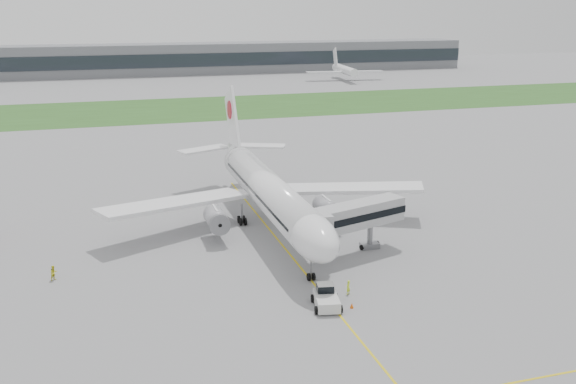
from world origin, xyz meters
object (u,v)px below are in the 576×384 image
object	(u,v)px
ground_crew_near	(348,287)
pushback_tug	(326,297)
airliner	(267,189)
jet_bridge	(350,217)

from	to	relation	value
ground_crew_near	pushback_tug	bearing A→B (deg)	-7.41
airliner	pushback_tug	xyz separation A→B (m)	(-0.62, -26.61, -4.66)
ground_crew_near	jet_bridge	bearing A→B (deg)	-151.90
airliner	pushback_tug	world-z (taller)	airliner
ground_crew_near	airliner	bearing A→B (deg)	-122.73
pushback_tug	ground_crew_near	bearing A→B (deg)	42.50
pushback_tug	jet_bridge	world-z (taller)	jet_bridge
jet_bridge	airliner	bearing A→B (deg)	99.72
pushback_tug	ground_crew_near	world-z (taller)	pushback_tug
pushback_tug	jet_bridge	xyz separation A→B (m)	(7.78, 12.59, 4.17)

